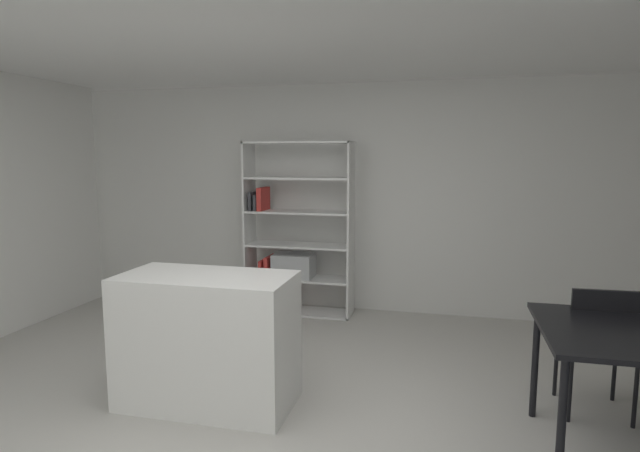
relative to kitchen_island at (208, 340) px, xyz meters
The scene contains 7 objects.
ground_plane 0.82m from the kitchen_island, 41.24° to the right, with size 10.32×10.32×0.00m, color beige.
ceiling_slab 2.22m from the kitchen_island, 41.24° to the right, with size 7.49×6.06×0.06m.
back_partition 2.73m from the kitchen_island, 78.84° to the left, with size 7.49×0.06×2.55m, color silver.
kitchen_island is the anchor object (origin of this frame).
open_bookshelf 2.26m from the kitchen_island, 91.13° to the left, with size 1.19×0.37×1.90m.
dining_table 2.63m from the kitchen_island, ahead, with size 0.94×0.96×0.77m.
dining_chair_far 2.66m from the kitchen_island, ahead, with size 0.47×0.47×0.91m.
Camera 1 is at (1.10, -2.77, 1.75)m, focal length 29.09 mm.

